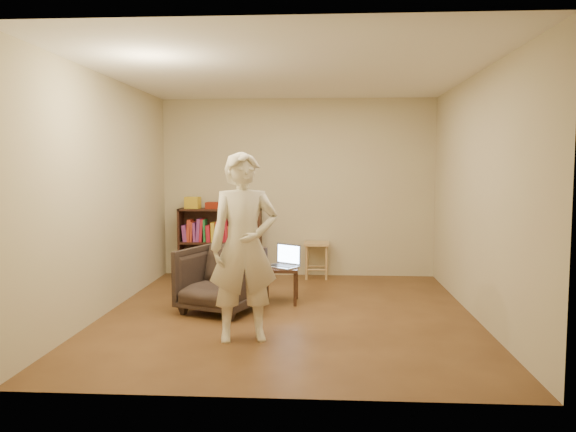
# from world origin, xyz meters

# --- Properties ---
(floor) EXTENTS (4.50, 4.50, 0.00)m
(floor) POSITION_xyz_m (0.00, 0.00, 0.00)
(floor) COLOR #4D2F18
(floor) RESTS_ON ground
(ceiling) EXTENTS (4.50, 4.50, 0.00)m
(ceiling) POSITION_xyz_m (0.00, 0.00, 2.60)
(ceiling) COLOR white
(ceiling) RESTS_ON wall_back
(wall_back) EXTENTS (4.00, 0.00, 4.00)m
(wall_back) POSITION_xyz_m (0.00, 2.25, 1.30)
(wall_back) COLOR beige
(wall_back) RESTS_ON floor
(wall_left) EXTENTS (0.00, 4.50, 4.50)m
(wall_left) POSITION_xyz_m (-2.00, 0.00, 1.30)
(wall_left) COLOR beige
(wall_left) RESTS_ON floor
(wall_right) EXTENTS (0.00, 4.50, 4.50)m
(wall_right) POSITION_xyz_m (2.00, 0.00, 1.30)
(wall_right) COLOR beige
(wall_right) RESTS_ON floor
(bookshelf) EXTENTS (1.20, 0.30, 1.00)m
(bookshelf) POSITION_xyz_m (-1.13, 2.09, 0.44)
(bookshelf) COLOR black
(bookshelf) RESTS_ON floor
(box_yellow) EXTENTS (0.23, 0.18, 0.17)m
(box_yellow) POSITION_xyz_m (-1.53, 2.08, 1.08)
(box_yellow) COLOR gold
(box_yellow) RESTS_ON bookshelf
(red_cloth) EXTENTS (0.29, 0.22, 0.09)m
(red_cloth) POSITION_xyz_m (-1.18, 2.07, 1.05)
(red_cloth) COLOR maroon
(red_cloth) RESTS_ON bookshelf
(box_green) EXTENTS (0.15, 0.15, 0.13)m
(box_green) POSITION_xyz_m (-0.83, 2.08, 1.07)
(box_green) COLOR #1E7136
(box_green) RESTS_ON bookshelf
(box_white) EXTENTS (0.11, 0.11, 0.08)m
(box_white) POSITION_xyz_m (-0.69, 2.09, 1.04)
(box_white) COLOR silver
(box_white) RESTS_ON bookshelf
(stool) EXTENTS (0.36, 0.36, 0.52)m
(stool) POSITION_xyz_m (0.29, 2.03, 0.42)
(stool) COLOR tan
(stool) RESTS_ON floor
(armchair) EXTENTS (1.01, 1.03, 0.72)m
(armchair) POSITION_xyz_m (-0.76, 0.06, 0.36)
(armchair) COLOR #322821
(armchair) RESTS_ON floor
(side_table) EXTENTS (0.41, 0.41, 0.42)m
(side_table) POSITION_xyz_m (-0.12, 0.53, 0.35)
(side_table) COLOR #311F10
(side_table) RESTS_ON floor
(laptop) EXTENTS (0.44, 0.42, 0.27)m
(laptop) POSITION_xyz_m (-0.08, 0.56, 0.48)
(laptop) COLOR #BCBDC1
(laptop) RESTS_ON side_table
(person) EXTENTS (0.72, 0.56, 1.74)m
(person) POSITION_xyz_m (-0.35, -0.93, 0.87)
(person) COLOR beige
(person) RESTS_ON floor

